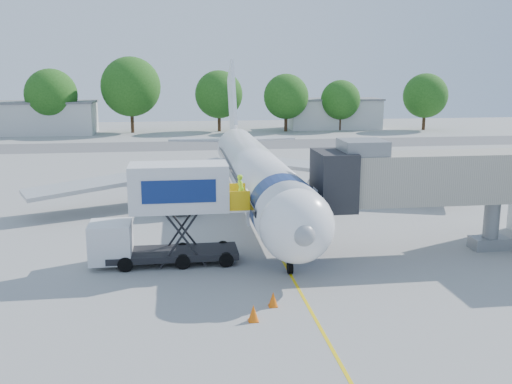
{
  "coord_description": "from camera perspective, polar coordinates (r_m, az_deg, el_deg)",
  "views": [
    {
      "loc": [
        -5.59,
        -37.05,
        10.42
      ],
      "look_at": [
        -1.03,
        -4.03,
        3.2
      ],
      "focal_mm": 40.0,
      "sensor_mm": 36.0,
      "label": 1
    }
  ],
  "objects": [
    {
      "name": "outbuilding_right",
      "position": [
        103.12,
        7.75,
        7.8
      ],
      "size": [
        16.4,
        7.4,
        5.3
      ],
      "color": "beige",
      "rests_on": "ground"
    },
    {
      "name": "ground_tug",
      "position": [
        22.86,
        5.54,
        -12.8
      ],
      "size": [
        4.02,
        2.63,
        1.48
      ],
      "rotation": [
        0.0,
        0.0,
        0.21
      ],
      "color": "silver",
      "rests_on": "ground"
    },
    {
      "name": "tree_b",
      "position": [
        97.82,
        -19.8,
        9.14
      ],
      "size": [
        8.23,
        8.23,
        10.49
      ],
      "color": "#382314",
      "rests_on": "ground"
    },
    {
      "name": "safety_cone_a",
      "position": [
        24.52,
        -0.26,
        -12.04
      ],
      "size": [
        0.46,
        0.46,
        0.73
      ],
      "color": "orange",
      "rests_on": "ground"
    },
    {
      "name": "tree_f",
      "position": [
        99.89,
        8.45,
        9.1
      ],
      "size": [
        6.74,
        6.74,
        8.59
      ],
      "color": "#382314",
      "rests_on": "ground"
    },
    {
      "name": "tree_e",
      "position": [
        97.21,
        3.02,
        9.51
      ],
      "size": [
        7.56,
        7.56,
        9.64
      ],
      "color": "#382314",
      "rests_on": "ground"
    },
    {
      "name": "tree_c",
      "position": [
        97.15,
        -12.42,
        10.25
      ],
      "size": [
        9.74,
        9.74,
        12.42
      ],
      "color": "#382314",
      "rests_on": "ground"
    },
    {
      "name": "outbuilding_left",
      "position": [
        99.91,
        -20.96,
        6.97
      ],
      "size": [
        18.4,
        8.4,
        5.3
      ],
      "color": "beige",
      "rests_on": "ground"
    },
    {
      "name": "tree_g",
      "position": [
        103.46,
        16.58,
        9.21
      ],
      "size": [
        7.61,
        7.61,
        9.7
      ],
      "color": "#382314",
      "rests_on": "ground"
    },
    {
      "name": "ground",
      "position": [
        38.9,
        0.69,
        -3.32
      ],
      "size": [
        160.0,
        160.0,
        0.0
      ],
      "primitive_type": "plane",
      "color": "#969693",
      "rests_on": "ground"
    },
    {
      "name": "safety_cone_b",
      "position": [
        25.93,
        1.72,
        -10.68
      ],
      "size": [
        0.43,
        0.43,
        0.69
      ],
      "color": "orange",
      "rests_on": "ground"
    },
    {
      "name": "aircraft",
      "position": [
        42.22,
        -0.13,
        2.03
      ],
      "size": [
        34.17,
        37.73,
        11.35
      ],
      "color": "white",
      "rests_on": "ground"
    },
    {
      "name": "jet_bridge",
      "position": [
        33.54,
        16.18,
        1.29
      ],
      "size": [
        13.9,
        3.2,
        6.6
      ],
      "color": "#A8A18F",
      "rests_on": "ground"
    },
    {
      "name": "taxiway_strip",
      "position": [
        79.93,
        -3.8,
        4.71
      ],
      "size": [
        120.0,
        10.0,
        0.01
      ],
      "primitive_type": "cube",
      "color": "#59595B",
      "rests_on": "ground"
    },
    {
      "name": "guidance_line",
      "position": [
        38.9,
        0.69,
        -3.31
      ],
      "size": [
        0.15,
        70.0,
        0.01
      ],
      "primitive_type": "cube",
      "color": "yellow",
      "rests_on": "ground"
    },
    {
      "name": "tree_d",
      "position": [
        97.31,
        -3.73,
        9.71
      ],
      "size": [
        8.01,
        8.01,
        10.21
      ],
      "color": "#382314",
      "rests_on": "ground"
    },
    {
      "name": "catering_hiloader",
      "position": [
        31.02,
        -8.88,
        -2.23
      ],
      "size": [
        8.5,
        2.44,
        5.5
      ],
      "color": "black",
      "rests_on": "ground"
    }
  ]
}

